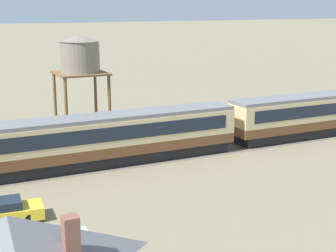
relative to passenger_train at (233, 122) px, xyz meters
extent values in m
cube|color=brown|center=(10.88, 0.00, -0.88)|extent=(21.10, 2.96, 0.80)
cube|color=#D1B784|center=(10.88, 0.00, 0.48)|extent=(21.10, 2.96, 1.93)
cube|color=#192330|center=(10.88, 0.00, 0.58)|extent=(19.41, 3.00, 1.08)
cube|color=slate|center=(10.88, 0.00, 1.60)|extent=(21.10, 2.79, 0.30)
cube|color=black|center=(10.88, 0.00, -1.72)|extent=(20.25, 2.55, 0.88)
cylinder|color=black|center=(3.92, -0.72, -1.73)|extent=(0.90, 0.18, 0.90)
cylinder|color=black|center=(3.92, 0.72, -1.73)|extent=(0.90, 0.18, 0.90)
cube|color=brown|center=(-11.40, 0.00, -0.88)|extent=(21.10, 2.96, 0.80)
cube|color=#D1B784|center=(-11.40, 0.00, 0.48)|extent=(21.10, 2.96, 1.93)
cube|color=#192330|center=(-11.40, 0.00, 0.58)|extent=(19.41, 3.00, 1.08)
cube|color=slate|center=(-11.40, 0.00, 1.60)|extent=(21.10, 2.79, 0.30)
cube|color=black|center=(-11.40, 0.00, -1.72)|extent=(20.25, 2.55, 0.88)
cylinder|color=black|center=(-4.44, -0.72, -1.73)|extent=(0.90, 0.18, 0.90)
cylinder|color=black|center=(-4.44, 0.72, -1.73)|extent=(0.90, 0.18, 0.90)
cylinder|color=black|center=(-18.36, -0.72, -1.73)|extent=(0.90, 0.18, 0.90)
cylinder|color=black|center=(-18.36, 0.72, -1.73)|extent=(0.90, 0.18, 0.90)
cube|color=#665B51|center=(1.00, 0.00, -2.18)|extent=(139.92, 3.60, 0.01)
cube|color=#4C4238|center=(1.00, -0.72, -2.16)|extent=(139.92, 0.12, 0.04)
cube|color=#4C4238|center=(1.00, 0.72, -2.16)|extent=(139.92, 0.12, 0.04)
cylinder|color=brown|center=(-9.21, 9.54, 0.87)|extent=(0.28, 0.28, 6.12)
cylinder|color=brown|center=(-13.08, 9.54, 0.87)|extent=(0.28, 0.28, 6.12)
cylinder|color=brown|center=(-9.21, 5.68, 0.87)|extent=(0.28, 0.28, 6.12)
cylinder|color=brown|center=(-13.08, 5.68, 0.87)|extent=(0.28, 0.28, 6.12)
cube|color=brown|center=(-11.15, 7.61, 4.01)|extent=(4.37, 4.37, 0.16)
cylinder|color=slate|center=(-11.15, 7.61, 5.45)|extent=(3.43, 3.43, 2.72)
cone|color=slate|center=(-11.15, 7.61, 7.06)|extent=(3.60, 3.60, 0.50)
pyramid|color=slate|center=(-21.71, -18.70, 1.61)|extent=(7.73, 5.74, 2.20)
cube|color=brown|center=(-19.71, -19.77, 1.72)|extent=(0.56, 0.56, 1.98)
cube|color=yellow|center=(-20.38, -7.74, -1.67)|extent=(4.37, 2.14, 0.68)
cube|color=#192330|center=(-20.51, -7.73, -1.09)|extent=(2.24, 1.72, 0.49)
cylinder|color=black|center=(-19.13, -8.64, -1.87)|extent=(0.62, 0.20, 0.62)
cylinder|color=black|center=(-19.01, -7.04, -1.87)|extent=(0.62, 0.20, 0.62)
camera|label=1|loc=(-23.98, -36.42, 10.00)|focal=55.00mm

